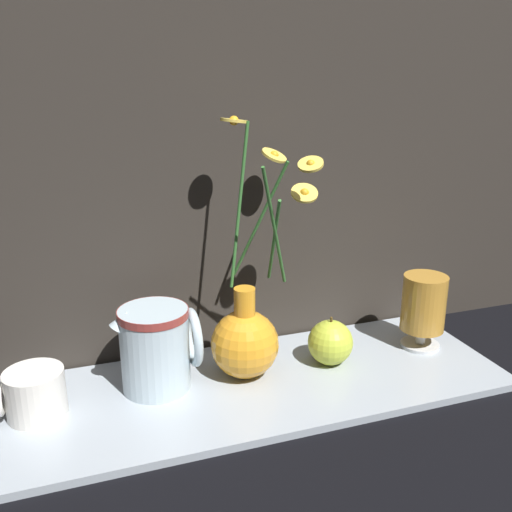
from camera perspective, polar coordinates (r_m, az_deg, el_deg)
ground_plane at (r=0.93m, az=0.23°, el=-13.09°), size 6.00×6.00×0.00m
shelf at (r=0.93m, az=0.23°, el=-12.77°), size 0.79×0.28×0.01m
backdrop_wall at (r=0.95m, az=-3.13°, el=22.24°), size 1.29×0.02×1.10m
vase_with_flowers at (r=0.91m, az=-1.02°, el=-8.03°), size 0.17×0.18×0.41m
yellow_mug at (r=0.88m, az=-21.33°, el=-12.69°), size 0.09×0.08×0.07m
ceramic_pitcher at (r=0.89m, az=-9.87°, el=-8.76°), size 0.13×0.11×0.14m
tea_glass at (r=1.04m, az=16.42°, el=-4.75°), size 0.08×0.08×0.13m
orange_fruit at (r=0.97m, az=7.45°, el=-8.56°), size 0.08×0.08×0.08m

